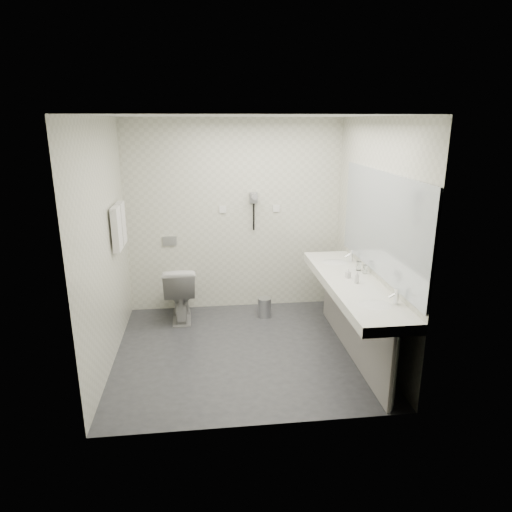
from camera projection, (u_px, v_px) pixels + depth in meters
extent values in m
plane|color=#2C2D32|center=(244.00, 350.00, 5.05)|extent=(2.80, 2.80, 0.00)
plane|color=silver|center=(242.00, 116.00, 4.33)|extent=(2.80, 2.80, 0.00)
plane|color=beige|center=(234.00, 217.00, 5.92)|extent=(2.80, 0.00, 2.80)
plane|color=beige|center=(259.00, 286.00, 3.45)|extent=(2.80, 0.00, 2.80)
plane|color=beige|center=(104.00, 246.00, 4.53)|extent=(0.00, 2.60, 2.60)
plane|color=beige|center=(374.00, 238.00, 4.84)|extent=(0.00, 2.60, 2.60)
cube|color=silver|center=(352.00, 285.00, 4.75)|extent=(0.55, 2.20, 0.10)
cube|color=gray|center=(352.00, 322.00, 4.88)|extent=(0.03, 2.15, 0.75)
cylinder|color=silver|center=(394.00, 373.00, 3.89)|extent=(0.06, 0.06, 0.75)
cylinder|color=silver|center=(329.00, 288.00, 5.87)|extent=(0.06, 0.06, 0.75)
cube|color=#B2BCC6|center=(381.00, 224.00, 4.59)|extent=(0.02, 2.20, 1.05)
ellipsoid|color=white|center=(375.00, 306.00, 4.12)|extent=(0.40, 0.31, 0.05)
ellipsoid|color=white|center=(335.00, 263.00, 5.36)|extent=(0.40, 0.31, 0.05)
cylinder|color=silver|center=(396.00, 296.00, 4.12)|extent=(0.04, 0.04, 0.15)
cylinder|color=silver|center=(351.00, 256.00, 5.36)|extent=(0.04, 0.04, 0.15)
imported|color=silver|center=(348.00, 273.00, 4.81)|extent=(0.06, 0.06, 0.10)
imported|color=silver|center=(357.00, 277.00, 4.65)|extent=(0.06, 0.06, 0.13)
cylinder|color=silver|center=(365.00, 269.00, 4.94)|extent=(0.06, 0.06, 0.10)
cylinder|color=silver|center=(359.00, 266.00, 5.05)|extent=(0.06, 0.06, 0.10)
imported|color=white|center=(180.00, 292.00, 5.78)|extent=(0.42, 0.72, 0.72)
cube|color=#B2B5BA|center=(170.00, 241.00, 5.90)|extent=(0.18, 0.02, 0.12)
cylinder|color=#B2B5BA|center=(264.00, 308.00, 5.89)|extent=(0.20, 0.20, 0.24)
cylinder|color=#B2B5BA|center=(265.00, 299.00, 5.85)|extent=(0.17, 0.17, 0.02)
cylinder|color=silver|center=(116.00, 207.00, 4.97)|extent=(0.02, 0.62, 0.02)
cube|color=silver|center=(117.00, 229.00, 4.90)|extent=(0.07, 0.24, 0.48)
cube|color=silver|center=(121.00, 223.00, 5.17)|extent=(0.07, 0.24, 0.48)
cube|color=gray|center=(254.00, 198.00, 5.85)|extent=(0.10, 0.04, 0.14)
cylinder|color=gray|center=(254.00, 196.00, 5.78)|extent=(0.08, 0.14, 0.08)
cylinder|color=black|center=(254.00, 217.00, 5.91)|extent=(0.02, 0.02, 0.35)
cube|color=white|center=(223.00, 210.00, 5.87)|extent=(0.09, 0.02, 0.09)
cube|color=white|center=(276.00, 208.00, 5.94)|extent=(0.09, 0.02, 0.09)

